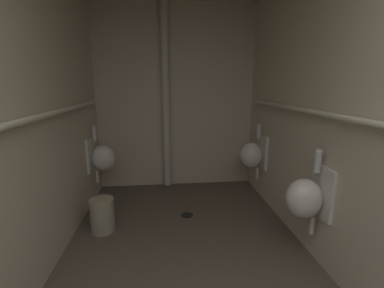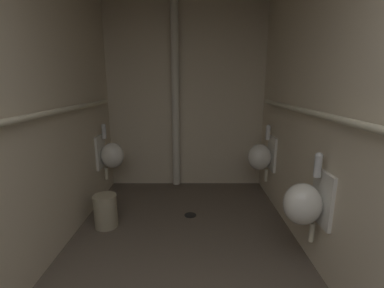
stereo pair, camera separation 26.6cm
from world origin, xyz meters
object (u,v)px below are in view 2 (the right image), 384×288
urinal_right_far (260,156)px  standpipe_back_wall (174,99)px  urinal_left_mid (110,155)px  waste_bin (105,211)px  urinal_right_mid (304,202)px  floor_drain (189,215)px

urinal_right_far → standpipe_back_wall: standpipe_back_wall is taller
urinal_left_mid → standpipe_back_wall: 1.18m
waste_bin → standpipe_back_wall: bearing=59.4°
waste_bin → urinal_right_mid: bearing=-20.4°
standpipe_back_wall → urinal_left_mid: bearing=-153.2°
floor_drain → waste_bin: (-0.91, -0.24, 0.18)m
standpipe_back_wall → waste_bin: bearing=-120.6°
urinal_right_far → floor_drain: bearing=-154.6°
urinal_left_mid → standpipe_back_wall: (0.84, 0.43, 0.70)m
urinal_right_mid → urinal_right_far: (0.00, 1.36, 0.00)m
standpipe_back_wall → waste_bin: size_ratio=7.12×
floor_drain → waste_bin: size_ratio=0.39×
urinal_right_mid → standpipe_back_wall: bearing=121.4°
urinal_left_mid → urinal_right_far: 1.98m
urinal_right_mid → standpipe_back_wall: 2.29m
urinal_right_mid → floor_drain: size_ratio=5.39×
urinal_right_far → floor_drain: size_ratio=5.39×
urinal_right_far → waste_bin: 2.00m
floor_drain → standpipe_back_wall: bearing=102.9°
urinal_right_mid → urinal_right_far: bearing=90.0°
urinal_left_mid → floor_drain: bearing=-26.0°
floor_drain → urinal_right_mid: bearing=-45.0°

